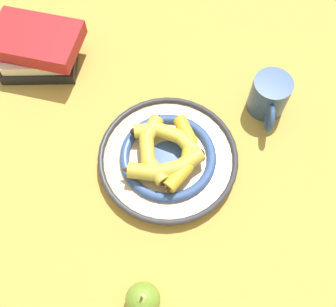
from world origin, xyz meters
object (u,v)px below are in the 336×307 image
object	(u,v)px
banana_c	(165,168)
book_stack	(37,49)
banana_a	(169,137)
apple	(143,300)
coffee_mug	(269,96)
banana_d	(184,155)
decorative_bowl	(168,158)
banana_b	(151,149)

from	to	relation	value
banana_c	book_stack	bearing A→B (deg)	120.72
banana_a	apple	bearing A→B (deg)	103.60
coffee_mug	banana_a	bearing A→B (deg)	-59.93
banana_a	book_stack	world-z (taller)	book_stack
book_stack	apple	distance (m)	0.63
banana_d	banana_a	bearing A→B (deg)	44.26
book_stack	apple	world-z (taller)	book_stack
decorative_bowl	apple	world-z (taller)	apple
banana_b	coffee_mug	world-z (taller)	coffee_mug
decorative_bowl	banana_d	xyz separation A→B (m)	(0.00, -0.03, 0.03)
banana_a	apple	world-z (taller)	apple
decorative_bowl	book_stack	xyz separation A→B (m)	(0.15, 0.39, 0.03)
banana_b	coffee_mug	size ratio (longest dim) A/B	1.18
apple	book_stack	bearing A→B (deg)	46.18
book_stack	banana_a	bearing A→B (deg)	147.41
banana_a	banana_d	world-z (taller)	same
banana_b	apple	world-z (taller)	apple
banana_a	coffee_mug	xyz separation A→B (m)	(0.18, -0.18, -0.00)
banana_d	apple	world-z (taller)	apple
banana_a	book_stack	bearing A→B (deg)	-14.93
decorative_bowl	banana_c	size ratio (longest dim) A/B	1.92
banana_a	apple	size ratio (longest dim) A/B	2.21
banana_c	banana_b	bearing A→B (deg)	108.63
banana_b	book_stack	world-z (taller)	book_stack
banana_c	coffee_mug	size ratio (longest dim) A/B	1.16
banana_d	apple	bearing A→B (deg)	173.27
banana_c	book_stack	world-z (taller)	book_stack
decorative_bowl	coffee_mug	xyz separation A→B (m)	(0.21, -0.17, 0.03)
banana_a	apple	xyz separation A→B (m)	(-0.32, -0.07, -0.02)
coffee_mug	banana_b	bearing A→B (deg)	-57.97
coffee_mug	banana_d	bearing A→B (deg)	-47.66
banana_a	coffee_mug	bearing A→B (deg)	-133.10
banana_b	banana_d	xyz separation A→B (m)	(0.01, -0.07, -0.00)
banana_a	banana_b	world-z (taller)	same
decorative_bowl	apple	size ratio (longest dim) A/B	3.97
book_stack	apple	xyz separation A→B (m)	(-0.44, -0.46, -0.02)
banana_c	decorative_bowl	bearing A→B (deg)	66.15
banana_c	banana_d	distance (m)	0.05
coffee_mug	banana_c	bearing A→B (deg)	-47.58
apple	decorative_bowl	bearing A→B (deg)	11.77
banana_c	book_stack	distance (m)	0.44
apple	banana_d	bearing A→B (deg)	5.11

